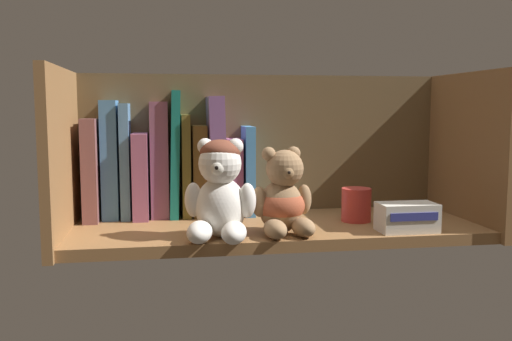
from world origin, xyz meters
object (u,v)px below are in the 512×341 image
book_4 (160,159)px  teddy_bear_larger (220,191)px  teddy_bear_smaller (282,199)px  book_6 (186,165)px  book_9 (233,176)px  book_5 (175,154)px  book_10 (247,170)px  book_1 (111,159)px  book_8 (216,156)px  book_0 (93,168)px  book_2 (126,161)px  small_product_box (407,217)px  book_3 (141,175)px  book_7 (199,170)px  pillar_candle (357,205)px

book_4 → teddy_bear_larger: bearing=-64.5°
teddy_bear_smaller → book_6: bearing=129.2°
book_4 → book_9: (14.53, 0.00, -3.61)cm
book_5 → book_10: book_5 is taller
teddy_bear_larger → teddy_bear_smaller: bearing=8.7°
book_6 → teddy_bear_smaller: book_6 is taller
book_9 → teddy_bear_smaller: 20.15cm
book_1 → book_8: size_ratio=0.97×
book_0 → teddy_bear_smaller: book_0 is taller
book_0 → book_2: size_ratio=0.87×
book_2 → teddy_bear_larger: 26.63cm
small_product_box → teddy_bear_smaller: bearing=174.1°
book_0 → book_9: 27.29cm
book_1 → book_9: (23.85, 0.00, -3.75)cm
book_10 → book_2: bearing=180.0°
book_10 → book_3: bearing=180.0°
book_2 → book_6: 11.57cm
book_0 → book_10: book_0 is taller
book_7 → teddy_bear_smaller: book_7 is taller
book_3 → book_7: (11.40, 0.00, 0.70)cm
book_5 → book_7: book_5 is taller
book_9 → book_3: bearing=180.0°
book_4 → book_8: bearing=0.0°
book_9 → pillar_candle: bearing=-28.4°
book_8 → small_product_box: book_8 is taller
book_10 → book_1: bearing=180.0°
book_4 → book_0: bearing=180.0°
book_3 → book_9: (18.17, 0.00, -0.62)cm
book_9 → teddy_bear_larger: 21.27cm
book_0 → book_6: bearing=0.0°
book_6 → book_8: bearing=0.0°
teddy_bear_smaller → small_product_box: bearing=-5.9°
book_2 → book_6: size_ratio=1.10×
book_0 → book_9: book_0 is taller
book_3 → book_4: size_ratio=0.73×
book_10 → pillar_candle: (19.21, -11.94, -5.72)cm
book_8 → book_4: bearing=180.0°
book_9 → book_10: (2.89, 0.00, 1.22)cm
teddy_bear_larger → book_10: bearing=70.1°
book_5 → teddy_bear_smaller: book_5 is taller
book_1 → book_4: size_ratio=1.01×
book_3 → book_7: size_ratio=0.92×
book_1 → teddy_bear_larger: size_ratio=1.39×
book_3 → book_5: book_5 is taller
book_1 → small_product_box: 56.61cm
book_3 → pillar_candle: (40.27, -11.94, -5.12)cm
book_3 → book_5: (6.62, 0.00, 4.05)cm
book_9 → book_6: bearing=180.0°
book_2 → book_7: size_ratio=1.24×
book_9 → pillar_candle: book_9 is taller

